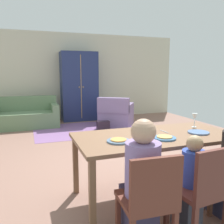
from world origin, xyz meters
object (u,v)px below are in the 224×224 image
Objects in this scene: plate_near_woman at (198,132)px; person_man at (141,186)px; armchair at (116,115)px; armoire at (79,87)px; dining_table at (156,141)px; dining_chair_child at (204,187)px; handbag at (103,126)px; dining_chair_man at (150,198)px; person_child at (190,185)px; wine_glass at (195,117)px; couch at (25,116)px; plate_near_child at (165,138)px.

person_man is at bearing -152.34° from plate_near_woman.
armchair is 0.57× the size of armoire.
dining_chair_child reaches higher than dining_table.
dining_chair_man is at bearing -102.56° from handbag.
handbag is (-0.12, 3.41, -0.64)m from plate_near_woman.
dining_table is 3.89m from armchair.
person_child is (0.51, -0.01, -0.08)m from person_man.
wine_glass is at bearing 14.85° from dining_table.
couch is (-2.00, 4.57, -0.47)m from plate_near_woman.
plate_near_woman is 3.47m from handbag.
armchair is 1.59m from armoire.
plate_near_child is 0.21× the size of armchair.
couch is at bearing 105.72° from dining_chair_child.
dining_chair_man is at bearing -92.46° from person_man.
armoire is at bearing 83.27° from person_man.
person_man reaches higher than plate_near_woman.
person_child is (-0.52, -0.55, -0.34)m from plate_near_woman.
plate_near_child is 0.29× the size of dining_chair_man.
dining_chair_man is 0.78× the size of person_man.
dining_chair_man is at bearing -96.60° from armoire.
person_man is 5.20m from couch.
dining_chair_man is 4.24m from handbag.
armchair is 3.72× the size of handbag.
plate_near_child is 0.29× the size of dining_chair_child.
wine_glass is (0.68, 0.36, 0.12)m from plate_near_child.
dining_table is at bearing -96.81° from handbag.
person_child is (-0.00, -0.65, -0.26)m from dining_table.
dining_chair_child is (-0.67, -1.00, -0.40)m from wine_glass.
armchair is (0.24, 3.58, -0.57)m from wine_glass.
plate_near_woman is at bearing -66.36° from couch.
plate_near_child is at bearing -152.06° from wine_glass.
plate_near_woman is 0.14× the size of couch.
armchair is (0.92, 4.41, -0.11)m from person_child.
plate_near_child is at bearing -96.46° from handbag.
armoire is at bearing 94.24° from plate_near_woman.
wine_glass is at bearing 27.94° from plate_near_child.
dining_table is 0.84m from person_man.
plate_near_woman is at bearing 54.52° from dining_chair_child.
handbag is (-0.28, 3.13, -0.76)m from wine_glass.
dining_table is 1.70× the size of person_man.
dining_table is at bearing 90.51° from dining_chair_child.
dining_chair_child is (0.53, 0.00, 0.00)m from dining_chair_man.
person_man is at bearing -102.99° from handbag.
person_child reaches higher than armchair.
armchair reaches higher than plate_near_woman.
dining_chair_man is at bearing -140.32° from wine_glass.
person_man reaches higher than couch.
dining_chair_man is 0.41× the size of armoire.
person_man reaches higher than handbag.
dining_table is at bearing 89.76° from person_child.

